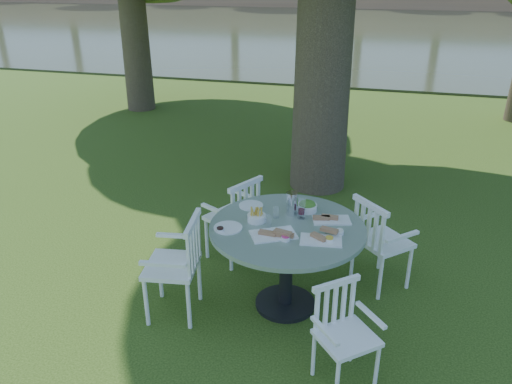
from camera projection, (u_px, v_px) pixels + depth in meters
ground at (251, 274)px, 5.17m from camera, size 140.00×140.00×0.00m
table at (287, 243)px, 4.43m from camera, size 1.37×1.37×0.84m
chair_ne at (376, 237)px, 4.77m from camera, size 0.64×0.65×0.93m
chair_nw at (238, 214)px, 5.22m from camera, size 0.61×0.63×0.94m
chair_sw at (182, 260)px, 4.38m from camera, size 0.52×0.55×0.96m
chair_se at (341, 325)px, 3.71m from camera, size 0.55×0.55×0.80m
tableware at (287, 216)px, 4.44m from camera, size 1.16×0.83×0.22m
river at (373, 31)px, 25.42m from camera, size 100.00×28.00×0.12m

